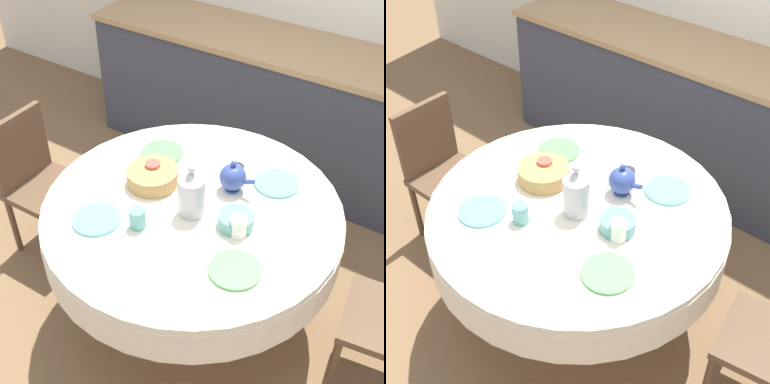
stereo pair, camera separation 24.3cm
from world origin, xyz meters
TOP-DOWN VIEW (x-y plane):
  - ground_plane at (0.00, 0.00)m, footprint 12.00×12.00m
  - kitchen_counter at (0.00, 1.47)m, footprint 3.24×0.64m
  - dining_table at (0.00, 0.00)m, footprint 1.41×1.41m
  - chair_right at (-1.04, -0.02)m, footprint 0.41×0.41m
  - plate_near_left at (-0.30, -0.32)m, footprint 0.22×0.22m
  - cup_near_left at (-0.12, -0.25)m, footprint 0.07×0.07m
  - plate_near_right at (0.37, -0.24)m, footprint 0.22×0.22m
  - cup_near_right at (0.27, -0.05)m, footprint 0.07×0.07m
  - plate_far_left at (-0.36, 0.26)m, footprint 0.22×0.22m
  - cup_far_left at (-0.27, 0.06)m, footprint 0.07×0.07m
  - plate_far_right at (0.26, 0.36)m, footprint 0.22×0.22m
  - cup_far_right at (0.08, 0.26)m, footprint 0.07×0.07m
  - coffee_carafe at (0.03, -0.04)m, footprint 0.12×0.12m
  - teapot at (0.10, 0.20)m, footprint 0.18×0.13m
  - bread_basket at (-0.25, 0.03)m, footprint 0.25×0.25m
  - fruit_bowl at (0.24, -0.01)m, footprint 0.16×0.16m

SIDE VIEW (x-z plane):
  - ground_plane at x=0.00m, z-range 0.00..0.00m
  - kitchen_counter at x=0.00m, z-range 0.00..0.95m
  - chair_right at x=-1.04m, z-range 0.05..0.92m
  - dining_table at x=0.00m, z-range 0.26..1.02m
  - plate_near_left at x=-0.30m, z-range 0.76..0.78m
  - plate_near_right at x=0.37m, z-range 0.76..0.78m
  - plate_far_left at x=-0.36m, z-range 0.76..0.78m
  - plate_far_right at x=0.26m, z-range 0.76..0.78m
  - fruit_bowl at x=0.24m, z-range 0.76..0.83m
  - bread_basket at x=-0.25m, z-range 0.76..0.84m
  - cup_near_left at x=-0.12m, z-range 0.76..0.86m
  - cup_near_right at x=0.27m, z-range 0.76..0.86m
  - cup_far_left at x=-0.27m, z-range 0.76..0.86m
  - cup_far_right at x=0.08m, z-range 0.76..0.86m
  - teapot at x=0.10m, z-range 0.75..0.93m
  - coffee_carafe at x=0.03m, z-range 0.74..1.01m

